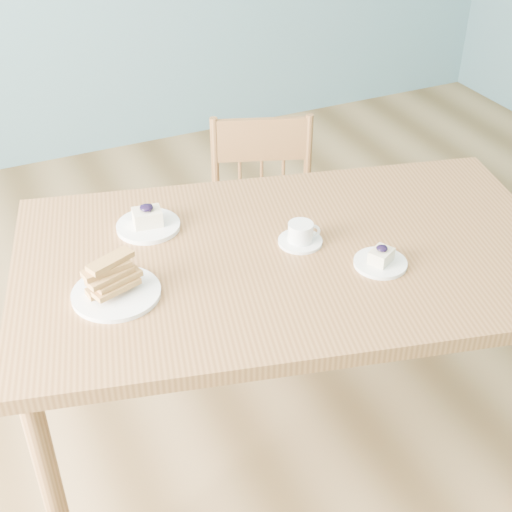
# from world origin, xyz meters

# --- Properties ---
(room) EXTENTS (5.01, 5.01, 2.71)m
(room) POSITION_xyz_m (0.00, 0.00, 1.35)
(room) COLOR #9E784A
(room) RESTS_ON ground
(dining_table) EXTENTS (1.64, 1.17, 0.79)m
(dining_table) POSITION_xyz_m (-0.10, 0.08, 0.72)
(dining_table) COLOR #946338
(dining_table) RESTS_ON ground
(dining_chair) EXTENTS (0.49, 0.47, 0.84)m
(dining_chair) POSITION_xyz_m (0.12, 0.70, 0.43)
(dining_chair) COLOR #946338
(dining_chair) RESTS_ON ground
(cheesecake_plate_near) EXTENTS (0.14, 0.14, 0.06)m
(cheesecake_plate_near) POSITION_xyz_m (0.09, -0.08, 0.81)
(cheesecake_plate_near) COLOR white
(cheesecake_plate_near) RESTS_ON dining_table
(cheesecake_plate_far) EXTENTS (0.18, 0.18, 0.08)m
(cheesecake_plate_far) POSITION_xyz_m (-0.41, 0.35, 0.81)
(cheesecake_plate_far) COLOR white
(cheesecake_plate_far) RESTS_ON dining_table
(coffee_cup) EXTENTS (0.12, 0.12, 0.06)m
(coffee_cup) POSITION_xyz_m (-0.05, 0.10, 0.82)
(coffee_cup) COLOR white
(coffee_cup) RESTS_ON dining_table
(biscotti_plate) EXTENTS (0.22, 0.22, 0.10)m
(biscotti_plate) POSITION_xyz_m (-0.58, 0.09, 0.83)
(biscotti_plate) COLOR white
(biscotti_plate) RESTS_ON dining_table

